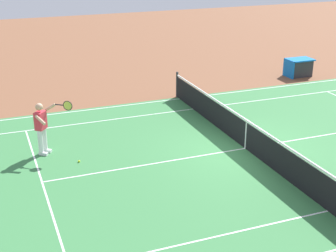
% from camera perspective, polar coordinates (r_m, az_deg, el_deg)
% --- Properties ---
extents(ground_plane, '(60.00, 60.00, 0.00)m').
position_cam_1_polar(ground_plane, '(15.91, 8.98, -2.59)').
color(ground_plane, brown).
extents(court_slab, '(24.20, 11.40, 0.00)m').
position_cam_1_polar(court_slab, '(15.91, 8.98, -2.59)').
color(court_slab, '#387A42').
rests_on(court_slab, ground_plane).
extents(court_line_markings, '(23.85, 11.05, 0.01)m').
position_cam_1_polar(court_line_markings, '(15.91, 8.98, -2.58)').
color(court_line_markings, white).
rests_on(court_line_markings, ground_plane).
extents(tennis_net, '(0.10, 11.70, 1.08)m').
position_cam_1_polar(tennis_net, '(15.72, 9.08, -0.95)').
color(tennis_net, '#2D2D33').
rests_on(tennis_net, ground_plane).
extents(tennis_player_near, '(1.17, 0.75, 1.70)m').
position_cam_1_polar(tennis_player_near, '(15.51, -14.42, 0.04)').
color(tennis_player_near, white).
rests_on(tennis_player_near, ground_plane).
extents(tennis_ball, '(0.07, 0.07, 0.07)m').
position_cam_1_polar(tennis_ball, '(15.01, -10.31, -4.06)').
color(tennis_ball, '#CCE01E').
rests_on(tennis_ball, ground_plane).
extents(equipment_cart_tarped, '(1.25, 0.84, 0.85)m').
position_cam_1_polar(equipment_cart_tarped, '(24.64, 14.94, 6.61)').
color(equipment_cart_tarped, '#2D2D33').
rests_on(equipment_cart_tarped, ground_plane).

